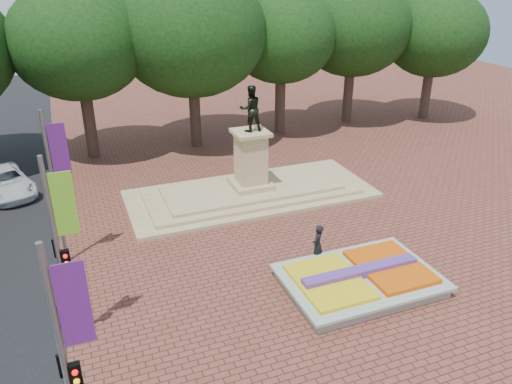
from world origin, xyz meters
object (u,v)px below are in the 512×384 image
monument (251,182)px  pedestrian (318,244)px  flower_bed (360,279)px  van (5,182)px

monument → pedestrian: (0.21, -7.72, 0.06)m
flower_bed → monument: 10.07m
van → flower_bed: bearing=-65.2°
monument → van: bearing=157.4°
monument → van: monument is taller
van → pedestrian: 18.76m
pedestrian → monument: bearing=-132.0°
pedestrian → van: bearing=-88.2°
flower_bed → van: size_ratio=1.19×
van → pedestrian: (13.35, -13.18, 0.20)m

